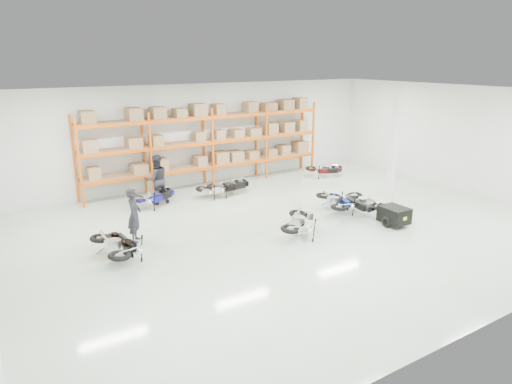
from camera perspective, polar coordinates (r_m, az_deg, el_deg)
room at (r=15.03m, az=4.90°, el=3.58°), size 18.00×18.00×18.00m
pallet_rack at (r=20.46m, az=-6.03°, el=6.99°), size 11.28×0.98×3.62m
structural_column at (r=18.88m, az=16.79°, el=5.58°), size 0.25×0.25×4.50m
moto_blue_centre at (r=17.24m, az=10.03°, el=-0.82°), size 1.39×1.95×1.14m
moto_silver_left at (r=14.89m, az=5.64°, el=-3.38°), size 1.91×1.89×1.16m
moto_black_far_left at (r=13.59m, az=-16.96°, el=-5.95°), size 1.06×1.91×1.19m
moto_touring_right at (r=17.37m, az=13.00°, el=-0.87°), size 1.16×1.89×1.14m
trailer at (r=16.39m, az=16.88°, el=-2.77°), size 0.83×1.58×0.66m
moto_back_a at (r=18.15m, az=-12.56°, el=-0.14°), size 1.91×1.46×1.11m
moto_back_b at (r=19.02m, az=-4.79°, el=0.81°), size 1.62×0.89×1.01m
moto_back_c at (r=19.28m, az=-3.29°, el=1.16°), size 1.73×0.96×1.08m
moto_back_d at (r=22.38m, az=8.65°, el=3.08°), size 1.77×1.34×1.03m
person_left at (r=14.72m, az=-14.97°, el=-2.80°), size 0.66×0.75×1.74m
person_back at (r=18.35m, az=-12.33°, el=1.55°), size 0.99×0.79×1.97m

